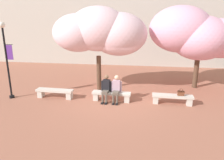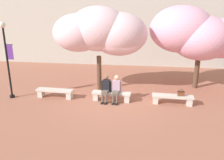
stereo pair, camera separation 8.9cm
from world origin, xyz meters
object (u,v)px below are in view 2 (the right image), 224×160
(stone_bench_west_end, at_px, (55,92))
(handbag, at_px, (181,93))
(lamp_post_with_banner, at_px, (7,54))
(cherry_tree_main, at_px, (101,32))
(person_seated_left, at_px, (106,87))
(person_seated_right, at_px, (116,88))
(cherry_tree_secondary, at_px, (198,35))
(stone_bench_near_west, at_px, (111,95))
(stone_bench_center, at_px, (172,98))

(stone_bench_west_end, distance_m, handbag, 6.12)
(lamp_post_with_banner, bearing_deg, stone_bench_west_end, 7.80)
(cherry_tree_main, bearing_deg, person_seated_left, -72.59)
(person_seated_right, height_order, cherry_tree_secondary, cherry_tree_secondary)
(stone_bench_west_end, bearing_deg, stone_bench_near_west, 0.00)
(stone_bench_west_end, relative_size, stone_bench_center, 1.00)
(person_seated_left, distance_m, person_seated_right, 0.50)
(person_seated_right, relative_size, cherry_tree_secondary, 0.25)
(person_seated_right, bearing_deg, stone_bench_near_west, 167.60)
(stone_bench_west_end, xyz_separation_m, person_seated_right, (3.12, -0.05, 0.39))
(handbag, height_order, lamp_post_with_banner, lamp_post_with_banner)
(person_seated_right, xyz_separation_m, lamp_post_with_banner, (-5.28, -0.24, 1.55))
(cherry_tree_main, bearing_deg, stone_bench_west_end, -141.18)
(handbag, xyz_separation_m, cherry_tree_secondary, (1.08, 2.78, 2.42))
(person_seated_left, relative_size, lamp_post_with_banner, 0.35)
(lamp_post_with_banner, bearing_deg, cherry_tree_main, 24.93)
(stone_bench_center, relative_size, handbag, 5.55)
(person_seated_right, relative_size, handbag, 3.81)
(person_seated_left, bearing_deg, cherry_tree_main, 107.41)
(cherry_tree_main, xyz_separation_m, cherry_tree_secondary, (5.11, 1.08, -0.17))
(stone_bench_near_west, xyz_separation_m, cherry_tree_main, (-0.79, 1.67, 2.87))
(stone_bench_near_west, bearing_deg, cherry_tree_main, 115.39)
(stone_bench_center, xyz_separation_m, person_seated_right, (-2.63, -0.05, 0.39))
(person_seated_right, bearing_deg, cherry_tree_secondary, 34.59)
(cherry_tree_main, distance_m, lamp_post_with_banner, 4.77)
(person_seated_right, height_order, cherry_tree_main, cherry_tree_main)
(stone_bench_near_west, height_order, stone_bench_center, same)
(stone_bench_west_end, distance_m, stone_bench_near_west, 2.88)
(person_seated_left, xyz_separation_m, handbag, (3.49, 0.03, -0.12))
(stone_bench_center, distance_m, person_seated_left, 3.15)
(handbag, xyz_separation_m, cherry_tree_main, (-4.03, 1.70, 2.59))
(stone_bench_near_west, relative_size, lamp_post_with_banner, 0.51)
(stone_bench_near_west, bearing_deg, cherry_tree_secondary, 32.55)
(stone_bench_near_west, relative_size, person_seated_left, 1.46)
(stone_bench_center, height_order, person_seated_left, person_seated_left)
(stone_bench_west_end, bearing_deg, person_seated_right, -0.98)
(cherry_tree_main, bearing_deg, handbag, -22.89)
(person_seated_left, relative_size, cherry_tree_main, 0.26)
(stone_bench_center, height_order, person_seated_right, person_seated_right)
(person_seated_right, relative_size, lamp_post_with_banner, 0.35)
(stone_bench_center, height_order, cherry_tree_main, cherry_tree_main)
(stone_bench_near_west, bearing_deg, handbag, -0.48)
(stone_bench_center, distance_m, cherry_tree_secondary, 4.11)
(person_seated_left, height_order, cherry_tree_secondary, cherry_tree_secondary)
(handbag, bearing_deg, cherry_tree_main, 157.11)
(person_seated_left, bearing_deg, stone_bench_center, 0.98)
(lamp_post_with_banner, bearing_deg, stone_bench_center, 2.14)
(stone_bench_near_west, distance_m, person_seated_left, 0.47)
(stone_bench_west_end, height_order, cherry_tree_secondary, cherry_tree_secondary)
(stone_bench_center, distance_m, lamp_post_with_banner, 8.15)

